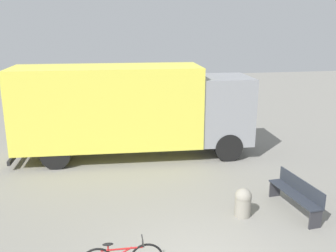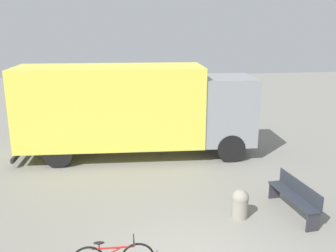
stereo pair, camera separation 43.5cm
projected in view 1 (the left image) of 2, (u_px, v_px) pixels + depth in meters
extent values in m
cube|color=#EAE04C|center=(108.00, 106.00, 13.78)|extent=(6.86, 2.58, 2.93)
cube|color=gray|center=(223.00, 109.00, 14.37)|extent=(2.06, 2.24, 2.49)
cube|color=black|center=(16.00, 154.00, 13.80)|extent=(0.21, 2.12, 0.16)
cylinder|color=black|center=(215.00, 133.00, 15.61)|extent=(1.05, 0.33, 1.03)
cylinder|color=black|center=(228.00, 147.00, 13.79)|extent=(1.05, 0.33, 1.03)
cylinder|color=black|center=(63.00, 138.00, 14.85)|extent=(1.05, 0.33, 1.03)
cylinder|color=black|center=(55.00, 155.00, 13.02)|extent=(1.05, 0.33, 1.03)
cube|color=#282D38|center=(294.00, 194.00, 10.05)|extent=(0.58, 2.00, 0.03)
cube|color=#282D38|center=(301.00, 187.00, 10.04)|extent=(0.22, 1.96, 0.42)
cube|color=#2D2D33|center=(315.00, 220.00, 9.25)|extent=(0.34, 0.08, 0.48)
cube|color=#2D2D33|center=(275.00, 189.00, 10.98)|extent=(0.34, 0.08, 0.48)
cylinder|color=red|center=(122.00, 249.00, 7.41)|extent=(0.83, 0.05, 0.04)
cylinder|color=red|center=(108.00, 248.00, 7.35)|extent=(0.03, 0.03, 0.11)
ellipsoid|color=black|center=(108.00, 244.00, 7.33)|extent=(0.22, 0.09, 0.05)
cylinder|color=black|center=(143.00, 244.00, 7.45)|extent=(0.03, 0.03, 0.14)
cylinder|color=black|center=(143.00, 241.00, 7.43)|extent=(0.03, 0.44, 0.02)
cylinder|color=gray|center=(243.00, 206.00, 9.86)|extent=(0.42, 0.42, 0.56)
sphere|color=gray|center=(243.00, 196.00, 9.78)|extent=(0.44, 0.44, 0.44)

